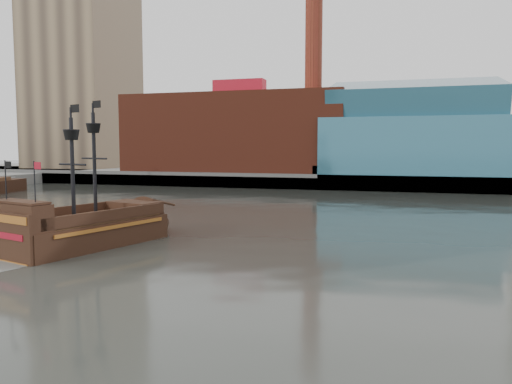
% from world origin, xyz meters
% --- Properties ---
extents(ground, '(400.00, 400.00, 0.00)m').
position_xyz_m(ground, '(0.00, 0.00, 0.00)').
color(ground, '#2A2D27').
rests_on(ground, ground).
extents(promenade_far, '(220.00, 60.00, 2.00)m').
position_xyz_m(promenade_far, '(0.00, 92.00, 1.00)').
color(promenade_far, slate).
rests_on(promenade_far, ground).
extents(seawall, '(220.00, 1.00, 2.60)m').
position_xyz_m(seawall, '(0.00, 62.50, 1.30)').
color(seawall, '#4C4C49').
rests_on(seawall, ground).
extents(skyline, '(149.00, 45.00, 62.00)m').
position_xyz_m(skyline, '(5.21, 84.56, 24.55)').
color(skyline, '#806A4D').
rests_on(skyline, promenade_far).
extents(pirate_ship, '(8.44, 15.83, 11.36)m').
position_xyz_m(pirate_ship, '(-12.97, 10.28, 1.03)').
color(pirate_ship, black).
rests_on(pirate_ship, ground).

